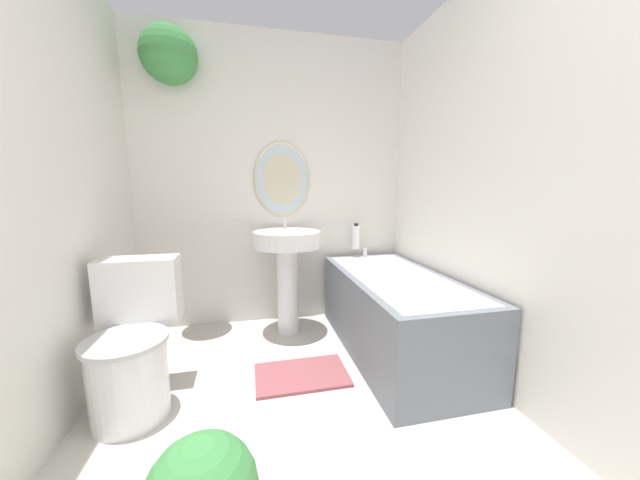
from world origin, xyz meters
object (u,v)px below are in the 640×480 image
Objects in this scene: bathtub at (395,312)px; shampoo_bottle at (356,237)px; pedestal_sink at (287,258)px; toilet at (133,345)px.

bathtub is 0.80m from shampoo_bottle.
pedestal_sink reaches higher than shampoo_bottle.
shampoo_bottle is (1.53, 0.90, 0.39)m from toilet.
shampoo_bottle is at bearing 96.34° from bathtub.
bathtub is at bearing -33.43° from pedestal_sink.
pedestal_sink is 0.65× the size of bathtub.
shampoo_bottle reaches higher than bathtub.
toilet is 1.82m from shampoo_bottle.
toilet is at bearing -171.19° from bathtub.
shampoo_bottle is (0.63, 0.19, 0.12)m from pedestal_sink.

